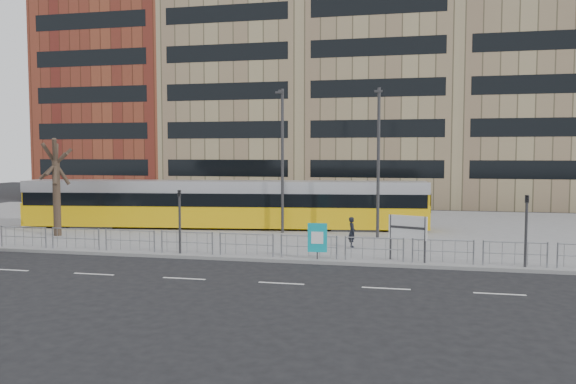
% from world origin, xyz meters
% --- Properties ---
extents(ground, '(120.00, 120.00, 0.00)m').
position_xyz_m(ground, '(0.00, 0.00, 0.00)').
color(ground, black).
rests_on(ground, ground).
extents(plaza, '(64.00, 24.00, 0.15)m').
position_xyz_m(plaza, '(0.00, 12.00, 0.07)').
color(plaza, slate).
rests_on(plaza, ground).
extents(kerb, '(64.00, 0.25, 0.17)m').
position_xyz_m(kerb, '(0.00, 0.05, 0.07)').
color(kerb, gray).
rests_on(kerb, ground).
extents(building_row, '(70.40, 18.40, 31.20)m').
position_xyz_m(building_row, '(1.55, 34.27, 12.91)').
color(building_row, brown).
rests_on(building_row, ground).
extents(pedestrian_barrier, '(32.07, 0.07, 1.10)m').
position_xyz_m(pedestrian_barrier, '(2.00, 0.50, 0.98)').
color(pedestrian_barrier, gray).
rests_on(pedestrian_barrier, plaza).
extents(road_markings, '(62.00, 0.12, 0.01)m').
position_xyz_m(road_markings, '(1.00, -4.00, 0.01)').
color(road_markings, white).
rests_on(road_markings, ground).
extents(tram, '(26.25, 5.71, 3.08)m').
position_xyz_m(tram, '(-4.96, 9.78, 1.70)').
color(tram, '#E4B00C').
rests_on(tram, plaza).
extents(station_sign, '(1.71, 0.71, 2.07)m').
position_xyz_m(station_sign, '(6.77, 0.80, 1.58)').
color(station_sign, '#2D2D30').
rests_on(station_sign, plaza).
extents(ad_panel, '(0.89, 0.11, 1.67)m').
position_xyz_m(ad_panel, '(2.72, 0.40, 1.13)').
color(ad_panel, '#2D2D30').
rests_on(ad_panel, plaza).
extents(pedestrian, '(0.51, 0.65, 1.58)m').
position_xyz_m(pedestrian, '(3.97, 4.00, 0.94)').
color(pedestrian, black).
rests_on(pedestrian, plaza).
extents(traffic_light_west, '(0.21, 0.24, 3.10)m').
position_xyz_m(traffic_light_west, '(-4.06, 0.50, 2.12)').
color(traffic_light_west, '#2D2D30').
rests_on(traffic_light_west, plaza).
extents(traffic_light_east, '(0.23, 0.25, 3.10)m').
position_xyz_m(traffic_light_east, '(11.72, 0.50, 2.12)').
color(traffic_light_east, '#2D2D30').
rests_on(traffic_light_east, plaza).
extents(lamp_post_west, '(0.45, 1.04, 8.74)m').
position_xyz_m(lamp_post_west, '(-0.71, 8.42, 4.90)').
color(lamp_post_west, '#2D2D30').
rests_on(lamp_post_west, plaza).
extents(lamp_post_east, '(0.45, 1.04, 8.59)m').
position_xyz_m(lamp_post_east, '(5.11, 7.55, 4.82)').
color(lamp_post_east, '#2D2D30').
rests_on(lamp_post_east, plaza).
extents(bare_tree, '(4.73, 4.73, 7.98)m').
position_xyz_m(bare_tree, '(-13.46, 4.53, 5.97)').
color(bare_tree, '#2D2119').
rests_on(bare_tree, plaza).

